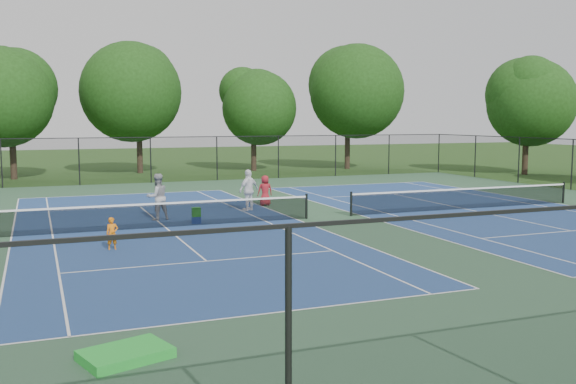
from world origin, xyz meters
name	(u,v)px	position (x,y,z in m)	size (l,w,h in m)	color
ground	(329,218)	(0.00, 0.00, 0.00)	(140.00, 140.00, 0.00)	#234716
court_pad	(329,217)	(0.00, 0.00, 0.00)	(36.00, 36.00, 0.01)	#294A2E
tennis_court_left	(165,225)	(-7.00, 0.00, 0.10)	(12.00, 23.83, 1.07)	navy
tennis_court_right	(465,207)	(7.00, 0.00, 0.10)	(12.00, 23.83, 1.07)	navy
perimeter_fence	(329,180)	(0.00, 0.00, 1.60)	(36.08, 36.08, 3.02)	black
tree_back_a	(10,92)	(-13.00, 24.00, 6.04)	(6.80, 6.80, 9.15)	#2D2116
tree_back_b	(138,88)	(-4.00, 26.00, 6.60)	(7.60, 7.60, 10.03)	#2D2116
tree_back_c	(253,103)	(5.00, 25.00, 5.48)	(6.00, 6.00, 8.40)	#2D2116
tree_back_d	(348,87)	(13.00, 24.00, 6.82)	(7.80, 7.80, 10.37)	#2D2116
tree_side_e	(528,97)	(23.00, 14.00, 5.81)	(6.60, 6.60, 8.87)	#2D2116
child_player	(112,234)	(-9.39, -3.60, 0.53)	(0.38, 0.25, 1.05)	orange
instructor	(157,197)	(-6.93, 1.98, 0.97)	(0.94, 0.74, 1.94)	#9A9B9D
bystander_a	(249,190)	(-2.54, 3.24, 0.95)	(1.11, 0.46, 1.90)	white
bystander_c	(265,190)	(-1.27, 4.60, 0.74)	(0.72, 0.47, 1.48)	maroon
ball_crate	(196,220)	(-5.65, 0.52, 0.14)	(0.37, 0.27, 0.28)	#153895
ball_hopper	(196,212)	(-5.65, 0.52, 0.47)	(0.34, 0.26, 0.37)	#1F991B
green_tarp	(126,354)	(-10.26, -13.44, 0.10)	(1.46, 1.00, 0.18)	green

